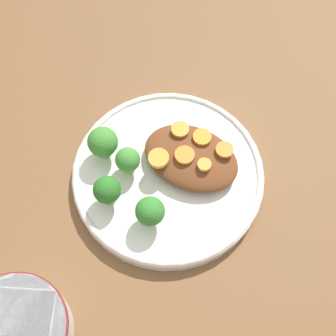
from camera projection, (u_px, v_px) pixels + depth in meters
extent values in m
plane|color=brown|center=(168.00, 178.00, 0.66)|extent=(4.00, 4.00, 0.00)
cylinder|color=silver|center=(168.00, 176.00, 0.65)|extent=(0.26, 0.26, 0.02)
torus|color=silver|center=(168.00, 173.00, 0.64)|extent=(0.26, 0.26, 0.01)
cylinder|color=silver|center=(17.00, 331.00, 0.55)|extent=(0.12, 0.12, 0.05)
cylinder|color=maroon|center=(12.00, 328.00, 0.53)|extent=(0.13, 0.13, 0.01)
cylinder|color=white|center=(14.00, 329.00, 0.53)|extent=(0.10, 0.10, 0.01)
ellipsoid|color=brown|center=(191.00, 158.00, 0.64)|extent=(0.13, 0.10, 0.03)
cylinder|color=#7FA85B|center=(151.00, 217.00, 0.60)|extent=(0.02, 0.02, 0.02)
sphere|color=#337A2D|center=(150.00, 211.00, 0.58)|extent=(0.04, 0.04, 0.04)
cylinder|color=#7FA85B|center=(129.00, 166.00, 0.64)|extent=(0.02, 0.02, 0.02)
sphere|color=#3D8433|center=(128.00, 160.00, 0.62)|extent=(0.03, 0.03, 0.03)
cylinder|color=#7FA85B|center=(109.00, 196.00, 0.61)|extent=(0.02, 0.02, 0.02)
sphere|color=#286B23|center=(107.00, 190.00, 0.60)|extent=(0.04, 0.04, 0.04)
cylinder|color=#7FA85B|center=(105.00, 150.00, 0.64)|extent=(0.02, 0.02, 0.02)
sphere|color=#3D8433|center=(103.00, 142.00, 0.62)|extent=(0.04, 0.04, 0.04)
cylinder|color=orange|center=(158.00, 159.00, 0.62)|extent=(0.03, 0.03, 0.01)
cylinder|color=orange|center=(185.00, 155.00, 0.62)|extent=(0.03, 0.03, 0.00)
cylinder|color=orange|center=(225.00, 150.00, 0.62)|extent=(0.02, 0.02, 0.01)
cylinder|color=orange|center=(180.00, 129.00, 0.64)|extent=(0.02, 0.02, 0.00)
cylinder|color=orange|center=(204.00, 165.00, 0.61)|extent=(0.02, 0.02, 0.01)
cylinder|color=orange|center=(202.00, 137.00, 0.63)|extent=(0.03, 0.03, 0.00)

